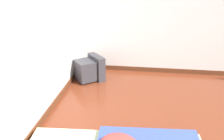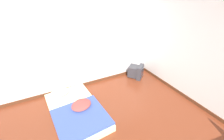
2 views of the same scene
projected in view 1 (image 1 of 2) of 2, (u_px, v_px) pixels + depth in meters
crt_tv at (90, 69)px, 4.62m from camera, size 0.61×0.62×0.45m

